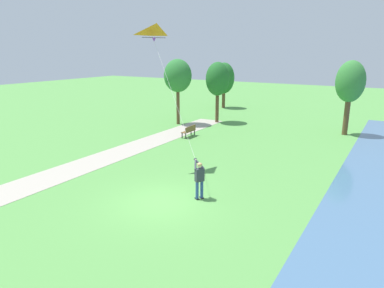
{
  "coord_description": "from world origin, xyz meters",
  "views": [
    {
      "loc": [
        8.52,
        -11.45,
        6.49
      ],
      "look_at": [
        0.63,
        1.6,
        2.4
      ],
      "focal_mm": 32.52,
      "sensor_mm": 36.0,
      "label": 1
    }
  ],
  "objects": [
    {
      "name": "park_bench_near_walkway",
      "position": [
        -5.31,
        11.01,
        0.51
      ],
      "size": [
        0.45,
        1.5,
        0.88
      ],
      "color": "brown",
      "rests_on": "ground"
    },
    {
      "name": "tree_treeline_right",
      "position": [
        -6.11,
        17.3,
        3.99
      ],
      "size": [
        2.13,
        2.37,
        5.56
      ],
      "color": "brown",
      "rests_on": "ground"
    },
    {
      "name": "walkway_path",
      "position": [
        -6.91,
        2.0,
        0.01
      ],
      "size": [
        2.67,
        32.02,
        0.02
      ],
      "primitive_type": "cube",
      "rotation": [
        0.0,
        0.0,
        0.01
      ],
      "color": "#ADA393",
      "rests_on": "ground"
    },
    {
      "name": "tree_behind_path",
      "position": [
        -9.44,
        25.44,
        3.43
      ],
      "size": [
        2.42,
        2.35,
        5.23
      ],
      "color": "brown",
      "rests_on": "ground"
    },
    {
      "name": "tree_lakeside_far",
      "position": [
        -8.79,
        14.74,
        4.33
      ],
      "size": [
        2.56,
        2.28,
        5.84
      ],
      "color": "brown",
      "rests_on": "ground"
    },
    {
      "name": "person_kite_flyer",
      "position": [
        1.24,
        1.22,
        1.05
      ],
      "size": [
        0.62,
        0.53,
        1.83
      ],
      "color": "#232328",
      "rests_on": "ground"
    },
    {
      "name": "ground_plane",
      "position": [
        0.0,
        0.0,
        0.0
      ],
      "size": [
        120.0,
        120.0,
        0.0
      ],
      "primitive_type": "plane",
      "color": "#569947"
    },
    {
      "name": "tree_horizon_far",
      "position": [
        4.96,
        18.12,
        4.12
      ],
      "size": [
        2.21,
        1.96,
        5.83
      ],
      "color": "brown",
      "rests_on": "ground"
    },
    {
      "name": "flying_kite",
      "position": [
        -2.85,
        3.81,
        7.37
      ],
      "size": [
        4.36,
        3.24,
        6.05
      ],
      "color": "orange"
    }
  ]
}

